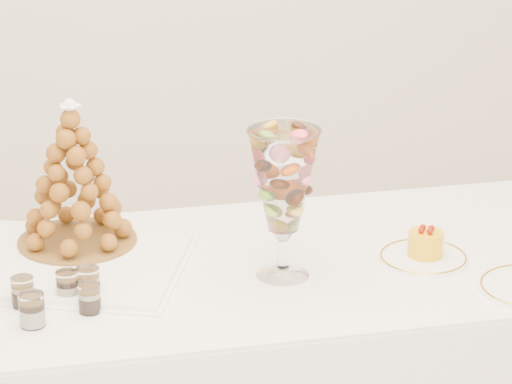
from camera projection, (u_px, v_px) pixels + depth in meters
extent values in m
cube|color=white|center=(215.00, 270.00, 2.90)|extent=(2.02, 0.90, 0.01)
cube|color=white|center=(59.00, 263.00, 2.90)|extent=(0.68, 0.59, 0.02)
cylinder|color=white|center=(283.00, 271.00, 2.85)|extent=(0.13, 0.13, 0.02)
cylinder|color=white|center=(283.00, 250.00, 2.83)|extent=(0.03, 0.03, 0.09)
sphere|color=white|center=(283.00, 233.00, 2.82)|extent=(0.04, 0.04, 0.04)
cylinder|color=white|center=(423.00, 258.00, 2.93)|extent=(0.22, 0.22, 0.01)
cylinder|color=white|center=(23.00, 292.00, 2.69)|extent=(0.05, 0.05, 0.07)
cylinder|color=white|center=(68.00, 286.00, 2.72)|extent=(0.05, 0.05, 0.07)
cylinder|color=white|center=(88.00, 283.00, 2.73)|extent=(0.07, 0.07, 0.07)
cylinder|color=white|center=(32.00, 310.00, 2.60)|extent=(0.06, 0.06, 0.08)
cylinder|color=white|center=(89.00, 298.00, 2.67)|extent=(0.05, 0.05, 0.07)
cylinder|color=brown|center=(77.00, 241.00, 2.99)|extent=(0.29, 0.29, 0.01)
cone|color=brown|center=(73.00, 172.00, 2.93)|extent=(0.31, 0.31, 0.35)
sphere|color=white|center=(70.00, 106.00, 2.87)|extent=(0.04, 0.04, 0.04)
cylinder|color=#EBAD0A|center=(426.00, 244.00, 2.93)|extent=(0.09, 0.09, 0.06)
sphere|color=maroon|center=(432.00, 228.00, 2.92)|extent=(0.02, 0.02, 0.02)
sphere|color=maroon|center=(423.00, 227.00, 2.93)|extent=(0.02, 0.02, 0.02)
sphere|color=maroon|center=(421.00, 230.00, 2.91)|extent=(0.02, 0.02, 0.02)
sphere|color=maroon|center=(430.00, 231.00, 2.90)|extent=(0.02, 0.02, 0.02)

